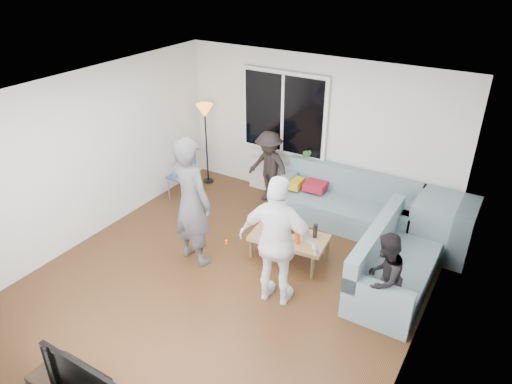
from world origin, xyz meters
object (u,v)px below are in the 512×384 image
Objects in this scene: coffee_table at (289,247)px; television at (92,378)px; player_right at (278,242)px; player_left at (191,202)px; sofa_right_section at (399,259)px; floor_lamp at (206,145)px; spectator_right at (383,278)px; side_chair at (181,177)px; spectator_back at (269,167)px; sofa_back_section at (345,200)px.

television is at bearing -93.76° from coffee_table.
player_left is at bearing -12.85° from player_right.
player_right reaches higher than sofa_right_section.
floor_lamp is 1.28× the size of spectator_right.
coffee_table is at bearing -29.66° from floor_lamp.
side_chair is at bearing 84.07° from sofa_right_section.
spectator_right is 3.30m from spectator_back.
sofa_back_section is at bearing 17.13° from side_chair.
spectator_right is 3.37m from television.
spectator_right is (1.53, -0.51, 0.41)m from coffee_table.
player_left reaches higher than coffee_table.
sofa_back_section is at bearing -1.35° from floor_lamp.
floor_lamp reaches higher than spectator_right.
player_left is (1.35, -1.38, 0.54)m from side_chair.
side_chair is 0.65× the size of spectator_back.
spectator_back is at bearing 129.38° from coffee_table.
floor_lamp is at bearing -46.44° from player_right.
player_left reaches higher than sofa_back_section.
player_right is (2.82, -1.52, 0.46)m from side_chair.
side_chair is at bearing -90.00° from floor_lamp.
sofa_back_section is 1.48m from spectator_back.
floor_lamp reaches higher than sofa_back_section.
spectator_right is at bearing -18.53° from coffee_table.
coffee_table is 1.67m from spectator_right.
player_right is (2.82, -2.31, 0.11)m from floor_lamp.
coffee_table is 0.57× the size of player_left.
spectator_right is at bearing -180.00° from sofa_right_section.
player_right is (-1.25, -1.10, 0.47)m from sofa_right_section.
sofa_right_section is 2.94m from spectator_back.
television is (-1.75, -2.88, 0.11)m from spectator_right.
spectator_back reaches higher than spectator_right.
spectator_back is at bearing 66.41° from sofa_right_section.
sofa_right_section is 4.04m from television.
player_right is 1.83× the size of television.
floor_lamp is at bearing -107.74° from spectator_right.
spectator_back is at bearing 31.43° from side_chair.
player_left is at bearing -58.02° from floor_lamp.
sofa_back_section is at bearing 83.64° from television.
sofa_back_section is 2.36× the size of television.
player_right is at bearing -176.86° from player_left.
television is (-0.50, -2.53, -0.17)m from player_right.
spectator_back reaches higher than side_chair.
player_right is at bearing 78.76° from television.
spectator_back is (-2.69, 1.17, 0.24)m from sofa_right_section.
sofa_back_section is 1.74× the size of spectator_back.
floor_lamp is at bearing 178.65° from sofa_back_section.
spectator_back is (1.38, 0.75, 0.23)m from side_chair.
coffee_table is at bearing -79.20° from player_right.
sofa_right_section is at bearing -172.04° from spectator_right.
spectator_back is 4.89m from television.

